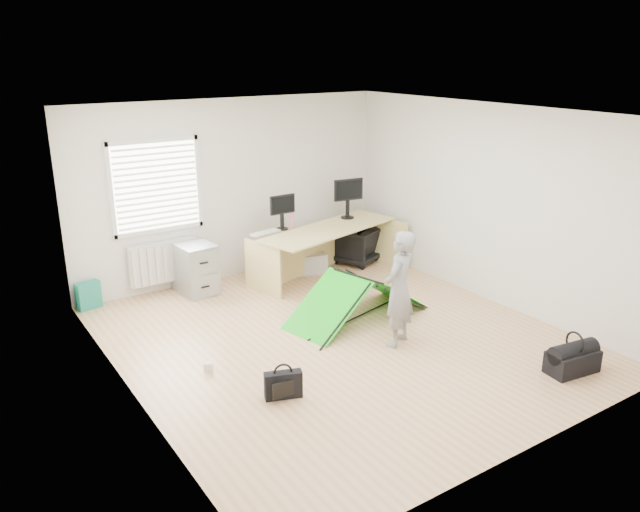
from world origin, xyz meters
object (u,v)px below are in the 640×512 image
filing_cabinet (195,268)px  monitor_left (282,217)px  office_chair (356,245)px  person (399,289)px  desk (329,253)px  duffel_bag (572,362)px  monitor_right (348,204)px  thermos (292,220)px  storage_crate (308,262)px  laptop_bag (283,385)px  kite (358,297)px

filing_cabinet → monitor_left: size_ratio=1.80×
monitor_left → office_chair: size_ratio=0.61×
office_chair → person: person is taller
desk → duffel_bag: 3.95m
monitor_right → thermos: bearing=-172.2°
storage_crate → duffel_bag: bearing=-81.2°
monitor_left → duffel_bag: bearing=-75.3°
laptop_bag → storage_crate: bearing=73.6°
person → kite: 0.95m
filing_cabinet → kite: size_ratio=0.39×
monitor_left → storage_crate: bearing=10.1°
kite → laptop_bag: bearing=-161.1°
filing_cabinet → duffel_bag: 5.14m
laptop_bag → office_chair: bearing=63.4°
person → laptop_bag: bearing=-17.3°
office_chair → filing_cabinet: bearing=-28.1°
kite → filing_cabinet: bearing=110.6°
desk → kite: bearing=-125.3°
person → thermos: bearing=-120.0°
thermos → laptop_bag: (-1.89, -2.95, -0.78)m
thermos → person: (-0.14, -2.65, -0.22)m
thermos → kite: 1.90m
desk → monitor_right: monitor_right is taller
storage_crate → duffel_bag: (0.67, -4.33, -0.03)m
monitor_right → person: bearing=-105.0°
storage_crate → desk: bearing=-73.4°
kite → thermos: bearing=73.5°
storage_crate → thermos: bearing=-165.3°
monitor_right → person: size_ratio=0.35×
desk → filing_cabinet: 2.03m
monitor_left → storage_crate: (0.51, 0.10, -0.84)m
storage_crate → laptop_bag: size_ratio=1.43×
monitor_right → kite: bearing=-113.3°
laptop_bag → filing_cabinet: bearing=102.6°
office_chair → thermos: bearing=-22.4°
monitor_right → monitor_left: bearing=-171.6°
filing_cabinet → duffel_bag: size_ratio=1.28×
monitor_left → thermos: size_ratio=1.68×
filing_cabinet → person: (1.34, -2.89, 0.34)m
thermos → storage_crate: thermos is taller
filing_cabinet → monitor_left: (1.31, -0.26, 0.63)m
thermos → duffel_bag: 4.43m
desk → storage_crate: (-0.13, 0.43, -0.25)m
desk → storage_crate: desk is taller
monitor_right → laptop_bag: (-2.92, -2.93, -0.89)m
laptop_bag → person: bearing=29.7°
filing_cabinet → office_chair: size_ratio=1.10×
filing_cabinet → laptop_bag: (-0.41, -3.19, -0.22)m
filing_cabinet → desk: bearing=-22.1°
thermos → monitor_left: bearing=-176.5°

